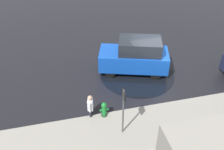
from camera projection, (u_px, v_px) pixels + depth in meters
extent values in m
plane|color=black|center=(155.00, 73.00, 14.68)|extent=(60.00, 60.00, 0.00)
cube|color=gray|center=(189.00, 124.00, 11.37)|extent=(24.00, 3.20, 0.04)
cube|color=blue|center=(133.00, 59.00, 14.40)|extent=(4.23, 2.81, 0.99)
cube|color=#1E232B|center=(140.00, 46.00, 13.86)|extent=(2.68, 2.14, 0.77)
cylinder|color=black|center=(110.00, 72.00, 14.19)|extent=(0.64, 0.39, 0.60)
cylinder|color=black|center=(112.00, 59.00, 15.34)|extent=(0.64, 0.39, 0.60)
cylinder|color=black|center=(156.00, 74.00, 14.04)|extent=(0.64, 0.39, 0.60)
cylinder|color=black|center=(154.00, 61.00, 15.19)|extent=(0.64, 0.39, 0.60)
cylinder|color=#197A2D|center=(104.00, 111.00, 11.65)|extent=(0.22, 0.22, 0.62)
sphere|color=#197A2D|center=(104.00, 105.00, 11.44)|extent=(0.26, 0.26, 0.26)
cylinder|color=#197A2D|center=(107.00, 109.00, 11.64)|extent=(0.10, 0.09, 0.09)
cylinder|color=#197A2D|center=(101.00, 110.00, 11.58)|extent=(0.10, 0.09, 0.09)
cylinder|color=#2D2D2D|center=(104.00, 115.00, 11.82)|extent=(0.31, 0.31, 0.06)
cube|color=silver|center=(90.00, 104.00, 11.42)|extent=(0.32, 0.41, 0.55)
sphere|color=tan|center=(90.00, 98.00, 11.19)|extent=(0.22, 0.22, 0.22)
cylinder|color=#1E1E2D|center=(91.00, 111.00, 11.79)|extent=(0.13, 0.13, 0.45)
cylinder|color=#1E1E2D|center=(91.00, 113.00, 11.64)|extent=(0.13, 0.13, 0.45)
cylinder|color=silver|center=(91.00, 101.00, 11.62)|extent=(0.09, 0.09, 0.50)
cylinder|color=silver|center=(90.00, 108.00, 11.23)|extent=(0.09, 0.09, 0.50)
cylinder|color=#B7BABF|center=(193.00, 149.00, 9.67)|extent=(0.04, 0.04, 1.05)
cylinder|color=#4C4C51|center=(123.00, 113.00, 10.31)|extent=(0.07, 0.07, 2.40)
cube|color=black|center=(124.00, 95.00, 9.75)|extent=(0.04, 0.44, 0.44)
cylinder|color=black|center=(137.00, 74.00, 14.53)|extent=(4.29, 4.29, 0.01)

